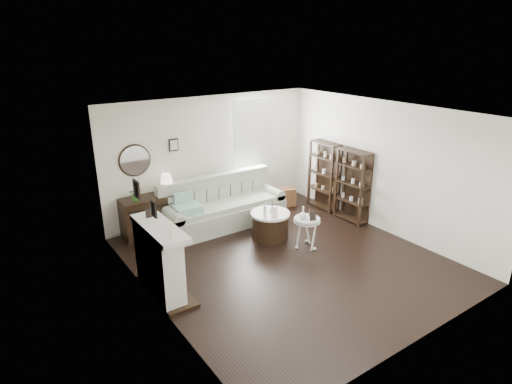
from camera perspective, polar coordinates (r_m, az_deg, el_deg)
room at (r=9.88m, az=-2.14°, el=6.67°), size 5.50×5.50×5.50m
fireplace at (r=6.93m, az=-12.70°, el=-9.18°), size 0.50×1.40×1.84m
shelf_unit_far at (r=10.18m, az=9.06°, el=2.18°), size 0.30×0.80×1.60m
shelf_unit_near at (r=9.59m, az=12.75°, el=0.82°), size 0.30×0.80×1.60m
sofa at (r=9.32m, az=-4.54°, el=-2.28°), size 2.70×0.93×1.05m
quilt at (r=8.73m, az=-9.13°, el=-2.17°), size 0.58×0.49×0.14m
suitcase at (r=10.31m, az=3.44°, el=-0.78°), size 0.70×0.39×0.44m
dresser at (r=9.06m, az=-13.65°, el=-3.02°), size 1.24×0.53×0.83m
table_lamp at (r=8.97m, az=-11.83°, el=1.13°), size 0.28×0.28×0.42m
potted_plant at (r=8.73m, az=-15.69°, el=-0.20°), size 0.32×0.30×0.28m
drum_table at (r=8.68m, az=1.90°, el=-4.42°), size 0.79×0.79×0.55m
pedestal_table at (r=8.23m, az=6.81°, el=-3.82°), size 0.51×0.51×0.62m
eiffel_drum at (r=8.63m, az=2.18°, el=-1.93°), size 0.14×0.14×0.19m
bottle_drum at (r=8.35m, az=1.20°, el=-2.36°), size 0.07×0.07×0.28m
card_frame_drum at (r=8.36m, az=2.44°, el=-2.67°), size 0.15×0.10×0.19m
eiffel_ped at (r=8.26m, az=7.22°, el=-2.69°), size 0.11×0.11×0.18m
flask_ped at (r=8.12m, az=6.29°, el=-2.75°), size 0.14×0.14×0.25m
card_frame_ped at (r=8.10m, az=7.59°, el=-3.21°), size 0.13×0.08×0.17m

